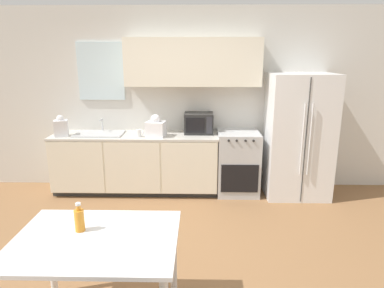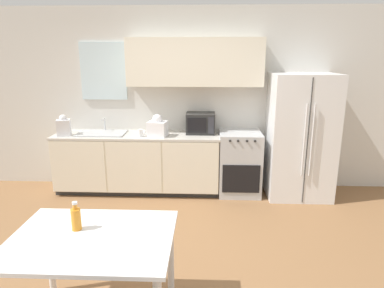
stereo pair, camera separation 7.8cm
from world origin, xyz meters
name	(u,v)px [view 1 (the left image)]	position (x,y,z in m)	size (l,w,h in m)	color
ground_plane	(161,251)	(0.00, 0.00, 0.00)	(12.00, 12.00, 0.00)	olive
wall_back	(176,93)	(0.04, 1.95, 1.45)	(12.00, 0.38, 2.70)	silver
kitchen_counter	(136,163)	(-0.54, 1.65, 0.45)	(2.43, 0.63, 0.88)	#333333
oven_range	(238,163)	(0.98, 1.65, 0.46)	(0.60, 0.64, 0.93)	#B7BABC
refrigerator	(298,136)	(1.83, 1.60, 0.88)	(0.89, 0.76, 1.77)	white
kitchen_sink	(100,133)	(-1.06, 1.66, 0.90)	(0.69, 0.45, 0.20)	#B7BABC
microwave	(199,123)	(0.40, 1.76, 1.03)	(0.42, 0.34, 0.30)	#282828
coffee_mug	(139,133)	(-0.45, 1.50, 0.94)	(0.11, 0.08, 0.10)	white
grocery_bag_0	(156,127)	(-0.22, 1.54, 1.02)	(0.29, 0.26, 0.32)	white
grocery_bag_1	(61,127)	(-1.57, 1.52, 1.02)	(0.22, 0.20, 0.31)	white
dining_table	(96,251)	(-0.33, -1.06, 0.66)	(1.16, 0.88, 0.77)	white
drink_bottle	(79,219)	(-0.47, -0.96, 0.86)	(0.07, 0.07, 0.22)	orange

